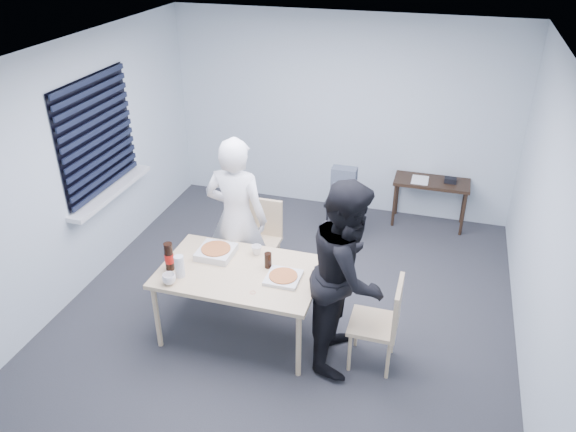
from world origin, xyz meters
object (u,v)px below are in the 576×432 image
(side_table, at_px, (431,186))
(person_black, at_px, (348,274))
(chair_far, at_px, (261,234))
(person_white, at_px, (237,219))
(stool, at_px, (343,207))
(mug_b, at_px, (257,250))
(backpack, at_px, (344,185))
(soda_bottle, at_px, (169,257))
(dining_table, at_px, (240,276))
(chair_right, at_px, (384,319))
(mug_a, at_px, (169,279))

(side_table, bearing_deg, person_black, -101.75)
(chair_far, height_order, person_white, person_white)
(stool, xyz_separation_m, mug_b, (-0.51, -1.73, 0.33))
(person_white, bearing_deg, backpack, -120.83)
(stool, xyz_separation_m, soda_bottle, (-1.19, -2.20, 0.42))
(person_white, relative_size, person_black, 1.00)
(dining_table, height_order, chair_right, chair_right)
(mug_a, bearing_deg, person_black, 13.06)
(dining_table, bearing_deg, person_white, 112.86)
(chair_right, bearing_deg, mug_b, 164.40)
(side_table, bearing_deg, chair_right, -94.51)
(mug_b, xyz_separation_m, soda_bottle, (-0.68, -0.47, 0.09))
(chair_far, distance_m, soda_bottle, 1.32)
(stool, height_order, mug_b, mug_b)
(stool, bearing_deg, soda_bottle, -118.44)
(person_white, height_order, soda_bottle, person_white)
(chair_right, bearing_deg, soda_bottle, -177.01)
(chair_far, distance_m, stool, 1.24)
(side_table, xyz_separation_m, mug_a, (-2.10, -3.08, 0.22))
(mug_a, bearing_deg, dining_table, 34.92)
(person_black, distance_m, soda_bottle, 1.64)
(person_black, distance_m, stool, 2.15)
(person_black, distance_m, mug_b, 1.01)
(person_white, bearing_deg, mug_a, 75.38)
(chair_far, xyz_separation_m, person_white, (-0.12, -0.39, 0.37))
(dining_table, relative_size, person_white, 0.84)
(chair_far, bearing_deg, person_white, -107.88)
(mug_a, bearing_deg, side_table, 55.64)
(chair_right, xyz_separation_m, soda_bottle, (-1.98, -0.10, 0.34))
(stool, distance_m, mug_a, 2.66)
(person_white, relative_size, mug_b, 17.70)
(stool, bearing_deg, person_black, -77.73)
(dining_table, height_order, person_white, person_white)
(chair_far, distance_m, chair_right, 1.85)
(backpack, bearing_deg, person_white, -132.16)
(person_black, bearing_deg, soda_bottle, 95.12)
(mug_a, bearing_deg, soda_bottle, 114.96)
(stool, distance_m, mug_b, 1.83)
(chair_right, distance_m, backpack, 2.24)
(chair_far, bearing_deg, soda_bottle, -112.32)
(dining_table, xyz_separation_m, mug_a, (-0.53, -0.37, 0.11))
(chair_far, bearing_deg, stool, 55.24)
(soda_bottle, bearing_deg, chair_far, 67.68)
(stool, xyz_separation_m, mug_a, (-1.09, -2.41, 0.34))
(person_black, bearing_deg, chair_far, 48.05)
(dining_table, relative_size, side_table, 1.58)
(side_table, height_order, stool, side_table)
(dining_table, relative_size, chair_right, 1.67)
(backpack, bearing_deg, chair_far, -136.43)
(person_white, xyz_separation_m, mug_b, (0.32, -0.33, -0.12))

